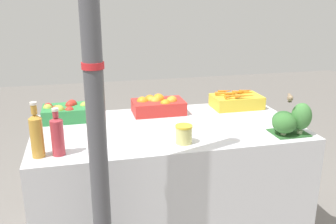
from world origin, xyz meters
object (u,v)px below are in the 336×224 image
at_px(orange_crate, 158,105).
at_px(juice_bottle_ruby, 57,135).
at_px(apple_crate, 69,112).
at_px(sparrow_bird, 290,98).
at_px(broccoli_pile, 290,121).
at_px(juice_bottle_amber, 37,134).
at_px(pickle_jar, 184,134).
at_px(support_pole, 94,92).
at_px(carrot_crate, 237,101).

xyz_separation_m(orange_crate, juice_bottle_ruby, (-0.69, -0.61, 0.05)).
relative_size(apple_crate, sparrow_bird, 2.94).
bearing_deg(broccoli_pile, juice_bottle_ruby, 179.30).
relative_size(juice_bottle_amber, sparrow_bird, 2.40).
xyz_separation_m(juice_bottle_ruby, pickle_jar, (0.71, 0.00, -0.06)).
bearing_deg(juice_bottle_ruby, support_pole, -59.43).
bearing_deg(juice_bottle_ruby, juice_bottle_amber, 180.00).
height_order(support_pole, orange_crate, support_pole).
bearing_deg(carrot_crate, juice_bottle_ruby, -155.00).
distance_m(orange_crate, pickle_jar, 0.61).
bearing_deg(support_pole, broccoli_pile, 14.93).
bearing_deg(juice_bottle_amber, broccoli_pile, -0.65).
distance_m(apple_crate, pickle_jar, 0.90).
xyz_separation_m(apple_crate, juice_bottle_ruby, (-0.05, -0.61, 0.06)).
relative_size(support_pole, juice_bottle_amber, 7.97).
bearing_deg(sparrow_bird, orange_crate, -106.21).
relative_size(support_pole, pickle_jar, 22.17).
distance_m(broccoli_pile, juice_bottle_ruby, 1.39).
xyz_separation_m(support_pole, juice_bottle_ruby, (-0.20, 0.33, -0.31)).
bearing_deg(sparrow_bird, support_pole, -49.14).
bearing_deg(support_pole, juice_bottle_ruby, 120.57).
height_order(broccoli_pile, sparrow_bird, sparrow_bird).
xyz_separation_m(carrot_crate, juice_bottle_ruby, (-1.31, -0.61, 0.06)).
bearing_deg(juice_bottle_ruby, orange_crate, 41.78).
xyz_separation_m(carrot_crate, broccoli_pile, (0.08, -0.63, 0.04)).
relative_size(orange_crate, broccoli_pile, 1.53).
xyz_separation_m(broccoli_pile, juice_bottle_amber, (-1.49, 0.02, 0.04)).
bearing_deg(sparrow_bird, pickle_jar, -65.12).
bearing_deg(orange_crate, support_pole, -117.32).
height_order(apple_crate, sparrow_bird, sparrow_bird).
xyz_separation_m(pickle_jar, sparrow_bird, (0.67, -0.00, 0.18)).
height_order(orange_crate, juice_bottle_amber, juice_bottle_amber).
distance_m(broccoli_pile, pickle_jar, 0.68).
distance_m(support_pole, broccoli_pile, 1.28).
height_order(support_pole, juice_bottle_ruby, support_pole).
xyz_separation_m(orange_crate, pickle_jar, (0.02, -0.61, -0.01)).
bearing_deg(apple_crate, pickle_jar, -42.44).
distance_m(apple_crate, orange_crate, 0.64).
distance_m(orange_crate, carrot_crate, 0.62).
bearing_deg(juice_bottle_ruby, sparrow_bird, 0.01).
bearing_deg(apple_crate, orange_crate, 0.52).
bearing_deg(juice_bottle_ruby, pickle_jar, 0.26).
xyz_separation_m(apple_crate, pickle_jar, (0.66, -0.61, -0.00)).
distance_m(juice_bottle_amber, sparrow_bird, 1.49).
bearing_deg(apple_crate, broccoli_pile, -25.05).
relative_size(juice_bottle_amber, pickle_jar, 2.78).
bearing_deg(sparrow_bird, broccoli_pile, 30.94).
xyz_separation_m(broccoli_pile, juice_bottle_ruby, (-1.39, 0.02, 0.02)).
relative_size(broccoli_pile, juice_bottle_amber, 0.80).
relative_size(support_pole, juice_bottle_ruby, 9.20).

